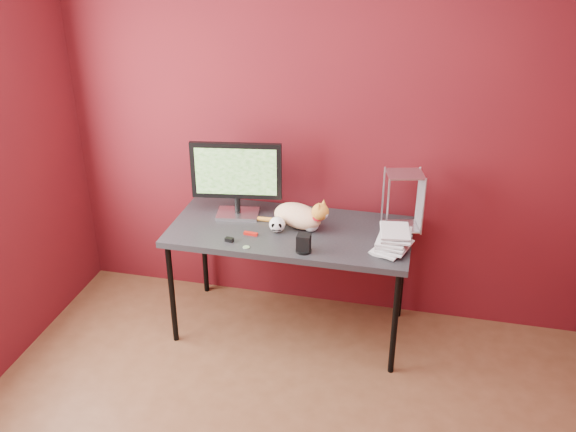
% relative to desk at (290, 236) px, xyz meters
% --- Properties ---
extents(room, '(3.52, 3.52, 2.61)m').
position_rel_desk_xyz_m(room, '(0.15, -1.37, 0.75)').
color(room, '#55321D').
rests_on(room, ground).
extents(desk, '(1.50, 0.70, 0.75)m').
position_rel_desk_xyz_m(desk, '(0.00, 0.00, 0.00)').
color(desk, black).
rests_on(desk, ground).
extents(monitor, '(0.57, 0.22, 0.50)m').
position_rel_desk_xyz_m(monitor, '(-0.38, 0.11, 0.33)').
color(monitor, silver).
rests_on(monitor, desk).
extents(cat, '(0.47, 0.29, 0.23)m').
position_rel_desk_xyz_m(cat, '(0.04, 0.04, 0.13)').
color(cat, orange).
rests_on(cat, desk).
extents(skull_mug, '(0.10, 0.10, 0.10)m').
position_rel_desk_xyz_m(skull_mug, '(-0.07, -0.06, 0.10)').
color(skull_mug, silver).
rests_on(skull_mug, desk).
extents(speaker, '(0.10, 0.10, 0.11)m').
position_rel_desk_xyz_m(speaker, '(0.14, -0.26, 0.10)').
color(speaker, black).
rests_on(speaker, desk).
extents(book_stack, '(0.24, 0.27, 1.35)m').
position_rel_desk_xyz_m(book_stack, '(0.56, -0.09, 0.73)').
color(book_stack, beige).
rests_on(book_stack, desk).
extents(wire_rack, '(0.25, 0.23, 0.38)m').
position_rel_desk_xyz_m(wire_rack, '(0.67, 0.17, 0.24)').
color(wire_rack, silver).
rests_on(wire_rack, desk).
extents(pocket_knife, '(0.09, 0.03, 0.02)m').
position_rel_desk_xyz_m(pocket_knife, '(-0.22, -0.13, 0.06)').
color(pocket_knife, '#AB130D').
rests_on(pocket_knife, desk).
extents(black_gadget, '(0.05, 0.04, 0.02)m').
position_rel_desk_xyz_m(black_gadget, '(-0.32, -0.24, 0.06)').
color(black_gadget, black).
rests_on(black_gadget, desk).
extents(washer, '(0.04, 0.04, 0.00)m').
position_rel_desk_xyz_m(washer, '(-0.20, -0.29, 0.05)').
color(washer, silver).
rests_on(washer, desk).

